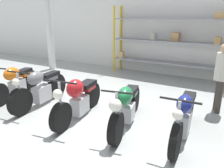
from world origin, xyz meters
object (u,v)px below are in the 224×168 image
object	(u,v)px
shelving_rack	(169,41)
motorcycle_blue	(184,116)
motorcycle_red	(78,98)
motorcycle_green	(126,106)
motorcycle_orange	(16,82)
motorcycle_grey	(40,88)
person_near_rack	(222,73)

from	to	relation	value
shelving_rack	motorcycle_blue	world-z (taller)	shelving_rack
motorcycle_red	motorcycle_green	distance (m)	1.12
motorcycle_orange	motorcycle_blue	distance (m)	4.62
motorcycle_blue	motorcycle_green	bearing A→B (deg)	-86.99
shelving_rack	motorcycle_red	bearing A→B (deg)	-98.65
shelving_rack	motorcycle_grey	bearing A→B (deg)	-114.42
motorcycle_red	person_near_rack	world-z (taller)	person_near_rack
motorcycle_blue	person_near_rack	bearing A→B (deg)	161.39
person_near_rack	shelving_rack	bearing A→B (deg)	-68.64
shelving_rack	motorcycle_blue	xyz separation A→B (m)	(1.58, -4.12, -0.91)
shelving_rack	motorcycle_grey	world-z (taller)	shelving_rack
shelving_rack	motorcycle_orange	world-z (taller)	shelving_rack
motorcycle_red	motorcycle_blue	size ratio (longest dim) A/B	0.97
motorcycle_green	motorcycle_blue	world-z (taller)	motorcycle_blue
shelving_rack	motorcycle_blue	bearing A→B (deg)	-69.05
shelving_rack	motorcycle_grey	size ratio (longest dim) A/B	2.08
motorcycle_green	motorcycle_red	bearing A→B (deg)	-92.42
shelving_rack	motorcycle_grey	xyz separation A→B (m)	(-1.98, -4.36, -0.90)
motorcycle_orange	person_near_rack	world-z (taller)	person_near_rack
motorcycle_green	person_near_rack	bearing A→B (deg)	125.00
motorcycle_grey	motorcycle_blue	distance (m)	3.56
motorcycle_grey	person_near_rack	bearing A→B (deg)	107.84
person_near_rack	motorcycle_blue	bearing A→B (deg)	57.39
motorcycle_grey	motorcycle_green	world-z (taller)	motorcycle_grey
motorcycle_grey	motorcycle_red	size ratio (longest dim) A/B	1.01
motorcycle_orange	motorcycle_blue	world-z (taller)	motorcycle_blue
motorcycle_red	motorcycle_blue	world-z (taller)	motorcycle_red
motorcycle_green	person_near_rack	size ratio (longest dim) A/B	1.27
motorcycle_green	motorcycle_blue	xyz separation A→B (m)	(1.15, 0.13, -0.00)
motorcycle_orange	person_near_rack	distance (m)	5.38
motorcycle_orange	motorcycle_green	bearing A→B (deg)	74.26
motorcycle_blue	person_near_rack	distance (m)	1.74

